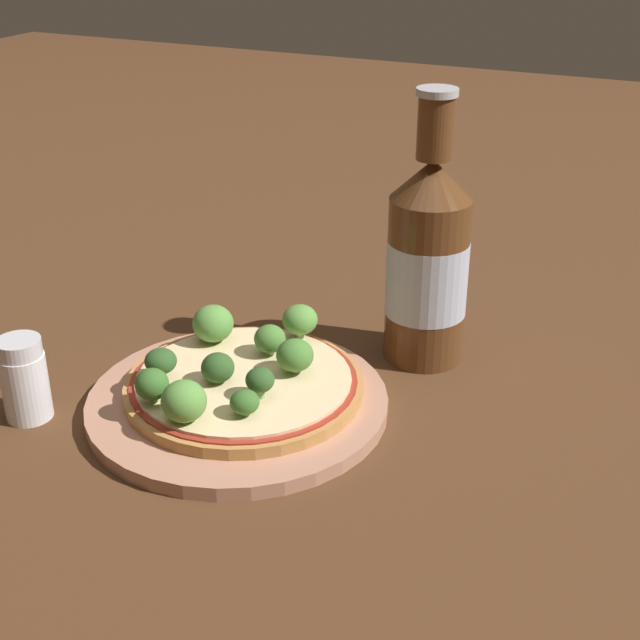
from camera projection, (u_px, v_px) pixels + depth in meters
ground_plane at (224, 405)px, 0.74m from camera, size 3.00×3.00×0.00m
plate at (238, 402)px, 0.73m from camera, size 0.25×0.25×0.01m
pizza at (244, 384)px, 0.73m from camera, size 0.20×0.20×0.01m
broccoli_floret_0 at (295, 355)px, 0.73m from camera, size 0.03×0.03×0.03m
broccoli_floret_1 at (245, 402)px, 0.67m from camera, size 0.02×0.02×0.02m
broccoli_floret_2 at (220, 368)px, 0.71m from camera, size 0.03×0.03×0.03m
broccoli_floret_3 at (300, 320)px, 0.78m from camera, size 0.03×0.03×0.03m
broccoli_floret_4 at (213, 324)px, 0.77m from camera, size 0.04×0.04×0.03m
broccoli_floret_5 at (184, 401)px, 0.66m from camera, size 0.03×0.03×0.03m
broccoli_floret_6 at (161, 362)px, 0.72m from camera, size 0.03×0.03×0.03m
broccoli_floret_7 at (152, 385)px, 0.68m from camera, size 0.03×0.03×0.03m
broccoli_floret_8 at (260, 380)px, 0.69m from camera, size 0.02×0.02×0.03m
broccoli_floret_9 at (270, 339)px, 0.75m from camera, size 0.03×0.03×0.03m
beer_bottle at (428, 261)px, 0.77m from camera, size 0.07×0.07×0.24m
pepper_shaker at (24, 379)px, 0.71m from camera, size 0.04×0.04×0.07m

